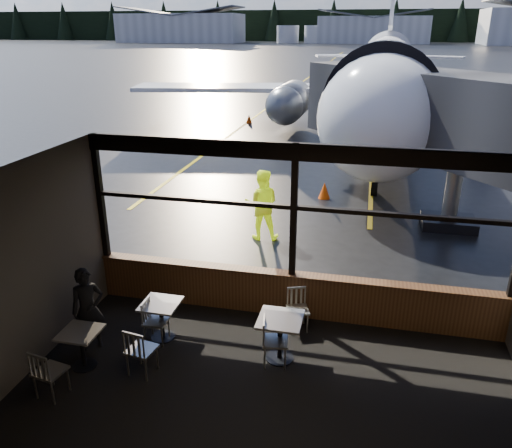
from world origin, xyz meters
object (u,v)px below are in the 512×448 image
(chair_near_w, at_px, (275,342))
(ground_crew, at_px, (262,205))
(cone_wing, at_px, (249,119))
(chair_mid_s, at_px, (142,350))
(passenger, at_px, (88,309))
(cafe_table_mid, at_px, (162,320))
(airliner, at_px, (390,28))
(chair_mid_w, at_px, (156,322))
(chair_near_n, at_px, (298,310))
(cone_nose, at_px, (324,190))
(cafe_table_near, at_px, (280,339))
(chair_left_s, at_px, (50,372))
(jet_bridge, at_px, (457,147))
(cafe_table_left, at_px, (82,349))

(chair_near_w, relative_size, ground_crew, 0.46)
(chair_near_w, bearing_deg, cone_wing, -174.93)
(cone_wing, bearing_deg, chair_mid_s, -80.84)
(chair_mid_s, distance_m, ground_crew, 6.15)
(passenger, bearing_deg, chair_mid_s, -60.21)
(cafe_table_mid, bearing_deg, airliner, 79.11)
(cafe_table_mid, distance_m, chair_mid_w, 0.15)
(chair_near_n, relative_size, cone_nose, 1.51)
(cafe_table_near, distance_m, cafe_table_mid, 2.25)
(cafe_table_mid, bearing_deg, cone_nose, 76.34)
(cafe_table_mid, relative_size, cone_nose, 1.35)
(cafe_table_near, distance_m, chair_left_s, 3.72)
(chair_near_n, relative_size, cone_wing, 1.67)
(jet_bridge, distance_m, cafe_table_left, 10.62)
(cone_nose, bearing_deg, chair_near_n, -88.18)
(chair_mid_w, bearing_deg, cafe_table_near, 88.91)
(cafe_table_left, xyz_separation_m, chair_near_n, (3.39, 1.92, 0.07))
(chair_mid_s, bearing_deg, chair_near_w, 27.97)
(chair_mid_w, bearing_deg, jet_bridge, 139.19)
(passenger, height_order, cone_nose, passenger)
(cafe_table_mid, xyz_separation_m, cafe_table_left, (-0.98, -1.09, -0.02))
(chair_mid_s, bearing_deg, ground_crew, 92.28)
(chair_near_n, distance_m, chair_mid_s, 2.98)
(chair_near_w, bearing_deg, jet_bridge, 143.55)
(airliner, bearing_deg, cone_wing, 174.92)
(cone_wing, bearing_deg, cafe_table_left, -83.42)
(ground_crew, bearing_deg, airliner, -110.01)
(chair_near_w, distance_m, cone_wing, 23.30)
(cafe_table_mid, bearing_deg, chair_near_n, 19.00)
(airliner, distance_m, jet_bridge, 14.93)
(cafe_table_mid, bearing_deg, jet_bridge, 49.58)
(chair_mid_s, relative_size, ground_crew, 0.47)
(chair_left_s, bearing_deg, jet_bridge, 61.49)
(passenger, distance_m, cone_wing, 22.93)
(jet_bridge, xyz_separation_m, cafe_table_mid, (-5.81, -6.82, -2.02))
(chair_near_n, bearing_deg, cafe_table_mid, -0.11)
(jet_bridge, height_order, chair_near_n, jet_bridge)
(chair_near_n, distance_m, chair_mid_w, 2.64)
(jet_bridge, height_order, chair_near_w, jet_bridge)
(cafe_table_near, distance_m, passenger, 3.41)
(jet_bridge, xyz_separation_m, cafe_table_left, (-6.79, -7.91, -2.04))
(chair_mid_s, relative_size, chair_mid_w, 1.06)
(chair_mid_w, distance_m, cone_nose, 9.26)
(chair_left_s, distance_m, cone_nose, 11.18)
(cafe_table_left, xyz_separation_m, chair_mid_w, (0.93, 0.95, 0.08))
(passenger, xyz_separation_m, cone_wing, (-2.54, 22.79, -0.53))
(ground_crew, bearing_deg, chair_left_s, 66.38)
(airliner, distance_m, chair_mid_s, 23.26)
(cone_nose, bearing_deg, cafe_table_left, -107.47)
(airliner, xyz_separation_m, ground_crew, (-3.31, -16.28, -4.40))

